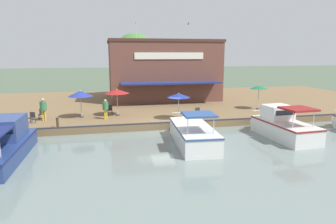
{
  "coord_description": "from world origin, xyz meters",
  "views": [
    {
      "loc": [
        22.21,
        -4.72,
        5.95
      ],
      "look_at": [
        -1.0,
        0.25,
        1.3
      ],
      "focal_mm": 32.0,
      "sensor_mm": 36.0,
      "label": 1
    }
  ],
  "objects_px": {
    "motorboat_mid_row": "(279,125)",
    "cafe_chair_back_row_seat": "(32,117)",
    "patio_umbrella_back_row": "(259,87)",
    "cafe_chair_facing_river": "(42,113)",
    "motorboat_outer_channel": "(191,132)",
    "tree_upstream_bank": "(133,54)",
    "cafe_chair_under_first_umbrella": "(198,112)",
    "swan": "(205,152)",
    "mooring_post": "(58,123)",
    "person_mid_patio": "(43,107)",
    "person_at_quay_edge": "(105,107)",
    "patio_umbrella_mid_patio_left": "(117,91)",
    "motorboat_far_downstream": "(4,143)",
    "patio_umbrella_by_entrance": "(179,95)",
    "cafe_chair_beside_entrance": "(110,109)",
    "patio_umbrella_near_quay_edge": "(80,94)",
    "waterfront_restaurant": "(162,70)"
  },
  "relations": [
    {
      "from": "patio_umbrella_back_row",
      "to": "swan",
      "type": "bearing_deg",
      "value": -41.05
    },
    {
      "from": "patio_umbrella_back_row",
      "to": "motorboat_mid_row",
      "type": "height_order",
      "value": "patio_umbrella_back_row"
    },
    {
      "from": "motorboat_mid_row",
      "to": "cafe_chair_back_row_seat",
      "type": "bearing_deg",
      "value": -107.86
    },
    {
      "from": "patio_umbrella_mid_patio_left",
      "to": "patio_umbrella_by_entrance",
      "type": "height_order",
      "value": "patio_umbrella_mid_patio_left"
    },
    {
      "from": "cafe_chair_back_row_seat",
      "to": "cafe_chair_beside_entrance",
      "type": "distance_m",
      "value": 6.39
    },
    {
      "from": "mooring_post",
      "to": "cafe_chair_under_first_umbrella",
      "type": "bearing_deg",
      "value": 96.1
    },
    {
      "from": "patio_umbrella_back_row",
      "to": "cafe_chair_under_first_umbrella",
      "type": "height_order",
      "value": "patio_umbrella_back_row"
    },
    {
      "from": "cafe_chair_beside_entrance",
      "to": "patio_umbrella_by_entrance",
      "type": "bearing_deg",
      "value": 61.6
    },
    {
      "from": "person_mid_patio",
      "to": "swan",
      "type": "bearing_deg",
      "value": 48.96
    },
    {
      "from": "patio_umbrella_near_quay_edge",
      "to": "swan",
      "type": "relative_size",
      "value": 3.37
    },
    {
      "from": "person_mid_patio",
      "to": "tree_upstream_bank",
      "type": "relative_size",
      "value": 0.23
    },
    {
      "from": "cafe_chair_facing_river",
      "to": "cafe_chair_beside_entrance",
      "type": "bearing_deg",
      "value": 96.27
    },
    {
      "from": "person_mid_patio",
      "to": "tree_upstream_bank",
      "type": "xyz_separation_m",
      "value": [
        -12.62,
        8.58,
        4.07
      ]
    },
    {
      "from": "tree_upstream_bank",
      "to": "mooring_post",
      "type": "bearing_deg",
      "value": -25.13
    },
    {
      "from": "motorboat_far_downstream",
      "to": "motorboat_mid_row",
      "type": "xyz_separation_m",
      "value": [
        -0.46,
        18.08,
        0.04
      ]
    },
    {
      "from": "patio_umbrella_by_entrance",
      "to": "patio_umbrella_near_quay_edge",
      "type": "height_order",
      "value": "patio_umbrella_near_quay_edge"
    },
    {
      "from": "cafe_chair_beside_entrance",
      "to": "swan",
      "type": "height_order",
      "value": "cafe_chair_beside_entrance"
    },
    {
      "from": "swan",
      "to": "mooring_post",
      "type": "bearing_deg",
      "value": -125.46
    },
    {
      "from": "waterfront_restaurant",
      "to": "patio_umbrella_back_row",
      "type": "height_order",
      "value": "waterfront_restaurant"
    },
    {
      "from": "cafe_chair_under_first_umbrella",
      "to": "motorboat_far_downstream",
      "type": "relative_size",
      "value": 0.11
    },
    {
      "from": "motorboat_outer_channel",
      "to": "cafe_chair_facing_river",
      "type": "bearing_deg",
      "value": -123.93
    },
    {
      "from": "mooring_post",
      "to": "tree_upstream_bank",
      "type": "bearing_deg",
      "value": 154.87
    },
    {
      "from": "cafe_chair_facing_river",
      "to": "patio_umbrella_back_row",
      "type": "bearing_deg",
      "value": 91.25
    },
    {
      "from": "cafe_chair_under_first_umbrella",
      "to": "cafe_chair_back_row_seat",
      "type": "bearing_deg",
      "value": -93.41
    },
    {
      "from": "patio_umbrella_mid_patio_left",
      "to": "tree_upstream_bank",
      "type": "relative_size",
      "value": 0.3
    },
    {
      "from": "patio_umbrella_back_row",
      "to": "cafe_chair_under_first_umbrella",
      "type": "distance_m",
      "value": 7.68
    },
    {
      "from": "motorboat_mid_row",
      "to": "mooring_post",
      "type": "distance_m",
      "value": 16.12
    },
    {
      "from": "motorboat_outer_channel",
      "to": "tree_upstream_bank",
      "type": "height_order",
      "value": "tree_upstream_bank"
    },
    {
      "from": "patio_umbrella_near_quay_edge",
      "to": "patio_umbrella_back_row",
      "type": "distance_m",
      "value": 16.69
    },
    {
      "from": "cafe_chair_facing_river",
      "to": "cafe_chair_under_first_umbrella",
      "type": "height_order",
      "value": "same"
    },
    {
      "from": "cafe_chair_beside_entrance",
      "to": "tree_upstream_bank",
      "type": "distance_m",
      "value": 12.64
    },
    {
      "from": "cafe_chair_under_first_umbrella",
      "to": "person_at_quay_edge",
      "type": "bearing_deg",
      "value": -97.88
    },
    {
      "from": "swan",
      "to": "person_at_quay_edge",
      "type": "bearing_deg",
      "value": -147.22
    },
    {
      "from": "cafe_chair_facing_river",
      "to": "motorboat_far_downstream",
      "type": "bearing_deg",
      "value": -5.24
    },
    {
      "from": "person_at_quay_edge",
      "to": "swan",
      "type": "distance_m",
      "value": 10.5
    },
    {
      "from": "motorboat_outer_channel",
      "to": "swan",
      "type": "distance_m",
      "value": 2.75
    },
    {
      "from": "swan",
      "to": "patio_umbrella_back_row",
      "type": "bearing_deg",
      "value": 138.95
    },
    {
      "from": "motorboat_outer_channel",
      "to": "tree_upstream_bank",
      "type": "distance_m",
      "value": 19.84
    },
    {
      "from": "person_at_quay_edge",
      "to": "mooring_post",
      "type": "height_order",
      "value": "person_at_quay_edge"
    },
    {
      "from": "motorboat_far_downstream",
      "to": "patio_umbrella_near_quay_edge",
      "type": "bearing_deg",
      "value": 153.1
    },
    {
      "from": "motorboat_outer_channel",
      "to": "tree_upstream_bank",
      "type": "xyz_separation_m",
      "value": [
        -19.08,
        -1.89,
        5.07
      ]
    },
    {
      "from": "cafe_chair_back_row_seat",
      "to": "person_at_quay_edge",
      "type": "relative_size",
      "value": 0.51
    },
    {
      "from": "cafe_chair_facing_river",
      "to": "motorboat_outer_channel",
      "type": "xyz_separation_m",
      "value": [
        7.24,
        10.77,
        -0.32
      ]
    },
    {
      "from": "patio_umbrella_mid_patio_left",
      "to": "person_at_quay_edge",
      "type": "distance_m",
      "value": 2.0
    },
    {
      "from": "cafe_chair_facing_river",
      "to": "tree_upstream_bank",
      "type": "distance_m",
      "value": 15.54
    },
    {
      "from": "waterfront_restaurant",
      "to": "patio_umbrella_mid_patio_left",
      "type": "xyz_separation_m",
      "value": [
        9.33,
        -5.86,
        -1.32
      ]
    },
    {
      "from": "patio_umbrella_back_row",
      "to": "cafe_chair_facing_river",
      "type": "distance_m",
      "value": 19.93
    },
    {
      "from": "patio_umbrella_by_entrance",
      "to": "tree_upstream_bank",
      "type": "xyz_separation_m",
      "value": [
        -14.23,
        -2.23,
        3.26
      ]
    },
    {
      "from": "person_mid_patio",
      "to": "person_at_quay_edge",
      "type": "bearing_deg",
      "value": 85.16
    },
    {
      "from": "cafe_chair_facing_river",
      "to": "mooring_post",
      "type": "bearing_deg",
      "value": 26.26
    }
  ]
}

